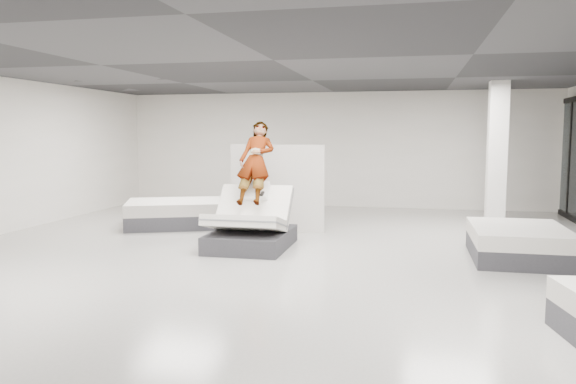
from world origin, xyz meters
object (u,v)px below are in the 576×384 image
object	(u,v)px
flat_bed_right_far	(518,243)
column	(497,154)
divider_panel	(277,188)
person	(256,180)
hero_bed	(251,229)
flat_bed_left_far	(175,213)
remote	(262,194)

from	to	relation	value
flat_bed_right_far	column	size ratio (longest dim) A/B	0.61
divider_panel	column	world-z (taller)	column
divider_panel	person	bearing A→B (deg)	-91.04
hero_bed	column	xyz separation A→B (m)	(4.64, 3.65, 1.24)
flat_bed_right_far	flat_bed_left_far	world-z (taller)	flat_bed_left_far
flat_bed_left_far	person	bearing A→B (deg)	-34.89
hero_bed	flat_bed_left_far	size ratio (longest dim) A/B	0.71
remote	divider_panel	bearing A→B (deg)	95.43
flat_bed_right_far	remote	bearing A→B (deg)	-178.41
flat_bed_right_far	column	bearing A→B (deg)	88.28
flat_bed_left_far	column	bearing A→B (deg)	13.67
person	divider_panel	size ratio (longest dim) A/B	0.85
flat_bed_left_far	hero_bed	bearing A→B (deg)	-40.04
hero_bed	person	world-z (taller)	person
flat_bed_left_far	column	distance (m)	7.29
person	column	bearing A→B (deg)	35.56
hero_bed	flat_bed_left_far	world-z (taller)	hero_bed
person	flat_bed_right_far	world-z (taller)	person
person	divider_panel	xyz separation A→B (m)	(0.05, 1.47, -0.29)
remote	flat_bed_left_far	world-z (taller)	remote
remote	divider_panel	size ratio (longest dim) A/B	0.07
hero_bed	person	xyz separation A→B (m)	(-0.00, 0.33, 0.84)
remote	flat_bed_right_far	world-z (taller)	remote
flat_bed_right_far	flat_bed_left_far	distance (m)	7.10
person	flat_bed_left_far	size ratio (longest dim) A/B	0.68
hero_bed	divider_panel	xyz separation A→B (m)	(0.05, 1.81, 0.55)
hero_bed	flat_bed_left_far	distance (m)	3.04
flat_bed_left_far	column	world-z (taller)	column
person	flat_bed_right_far	distance (m)	4.63
remote	column	distance (m)	5.77
flat_bed_right_far	column	world-z (taller)	column
column	flat_bed_left_far	bearing A→B (deg)	-166.33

